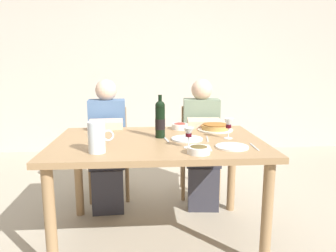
{
  "coord_description": "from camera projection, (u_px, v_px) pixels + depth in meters",
  "views": [
    {
      "loc": [
        -0.09,
        -2.26,
        1.3
      ],
      "look_at": [
        0.07,
        0.03,
        0.86
      ],
      "focal_mm": 34.37,
      "sensor_mm": 36.0,
      "label": 1
    }
  ],
  "objects": [
    {
      "name": "ground_plane",
      "position": [
        159.0,
        236.0,
        2.46
      ],
      "size": [
        8.0,
        8.0,
        0.0
      ],
      "primitive_type": "plane",
      "color": "#B2A893"
    },
    {
      "name": "back_wall",
      "position": [
        151.0,
        57.0,
        4.74
      ],
      "size": [
        8.0,
        0.1,
        2.8
      ],
      "primitive_type": "cube",
      "color": "beige",
      "rests_on": "ground"
    },
    {
      "name": "dining_table",
      "position": [
        158.0,
        152.0,
        2.34
      ],
      "size": [
        1.5,
        1.0,
        0.76
      ],
      "color": "#9E7A51",
      "rests_on": "ground"
    },
    {
      "name": "wine_bottle",
      "position": [
        160.0,
        119.0,
        2.38
      ],
      "size": [
        0.07,
        0.07,
        0.32
      ],
      "color": "black",
      "rests_on": "dining_table"
    },
    {
      "name": "water_pitcher",
      "position": [
        97.0,
        139.0,
        1.98
      ],
      "size": [
        0.16,
        0.11,
        0.19
      ],
      "color": "silver",
      "rests_on": "dining_table"
    },
    {
      "name": "baked_tart",
      "position": [
        215.0,
        127.0,
        2.66
      ],
      "size": [
        0.29,
        0.29,
        0.06
      ],
      "color": "silver",
      "rests_on": "dining_table"
    },
    {
      "name": "salad_bowl",
      "position": [
        180.0,
        126.0,
        2.7
      ],
      "size": [
        0.14,
        0.14,
        0.05
      ],
      "color": "white",
      "rests_on": "dining_table"
    },
    {
      "name": "olive_bowl",
      "position": [
        199.0,
        149.0,
        1.97
      ],
      "size": [
        0.14,
        0.14,
        0.05
      ],
      "color": "white",
      "rests_on": "dining_table"
    },
    {
      "name": "wine_glass_left_diner",
      "position": [
        229.0,
        124.0,
        2.35
      ],
      "size": [
        0.07,
        0.07,
        0.15
      ],
      "color": "silver",
      "rests_on": "dining_table"
    },
    {
      "name": "wine_glass_right_diner",
      "position": [
        189.0,
        133.0,
        2.09
      ],
      "size": [
        0.07,
        0.07,
        0.13
      ],
      "color": "silver",
      "rests_on": "dining_table"
    },
    {
      "name": "dinner_plate_left_setting",
      "position": [
        187.0,
        139.0,
        2.33
      ],
      "size": [
        0.23,
        0.23,
        0.01
      ],
      "primitive_type": "cylinder",
      "color": "silver",
      "rests_on": "dining_table"
    },
    {
      "name": "dinner_plate_right_setting",
      "position": [
        232.0,
        147.0,
        2.11
      ],
      "size": [
        0.22,
        0.22,
        0.01
      ],
      "primitive_type": "cylinder",
      "color": "white",
      "rests_on": "dining_table"
    },
    {
      "name": "fork_left_setting",
      "position": [
        166.0,
        140.0,
        2.32
      ],
      "size": [
        0.04,
        0.16,
        0.0
      ],
      "primitive_type": "cube",
      "rotation": [
        0.0,
        0.0,
        1.71
      ],
      "color": "silver",
      "rests_on": "dining_table"
    },
    {
      "name": "knife_left_setting",
      "position": [
        207.0,
        139.0,
        2.34
      ],
      "size": [
        0.04,
        0.18,
        0.0
      ],
      "primitive_type": "cube",
      "rotation": [
        0.0,
        0.0,
        1.42
      ],
      "color": "silver",
      "rests_on": "dining_table"
    },
    {
      "name": "knife_right_setting",
      "position": [
        254.0,
        147.0,
        2.12
      ],
      "size": [
        0.02,
        0.18,
        0.0
      ],
      "primitive_type": "cube",
      "rotation": [
        0.0,
        0.0,
        1.54
      ],
      "color": "silver",
      "rests_on": "dining_table"
    },
    {
      "name": "spoon_right_setting",
      "position": [
        210.0,
        148.0,
        2.1
      ],
      "size": [
        0.02,
        0.16,
        0.0
      ],
      "primitive_type": "cube",
      "rotation": [
        0.0,
        0.0,
        1.5
      ],
      "color": "silver",
      "rests_on": "dining_table"
    },
    {
      "name": "chair_left",
      "position": [
        109.0,
        146.0,
        3.21
      ],
      "size": [
        0.43,
        0.43,
        0.87
      ],
      "rotation": [
        0.0,
        0.0,
        3.21
      ],
      "color": "#9E7A51",
      "rests_on": "ground"
    },
    {
      "name": "diner_left",
      "position": [
        107.0,
        139.0,
        2.96
      ],
      "size": [
        0.36,
        0.52,
        1.16
      ],
      "rotation": [
        0.0,
        0.0,
        3.21
      ],
      "color": "#4C6B93",
      "rests_on": "ground"
    },
    {
      "name": "chair_right",
      "position": [
        199.0,
        144.0,
        3.28
      ],
      "size": [
        0.43,
        0.43,
        0.87
      ],
      "rotation": [
        0.0,
        0.0,
        3.06
      ],
      "color": "#9E7A51",
      "rests_on": "ground"
    },
    {
      "name": "diner_right",
      "position": [
        202.0,
        138.0,
        3.02
      ],
      "size": [
        0.36,
        0.52,
        1.16
      ],
      "rotation": [
        0.0,
        0.0,
        3.06
      ],
      "color": "gray",
      "rests_on": "ground"
    }
  ]
}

